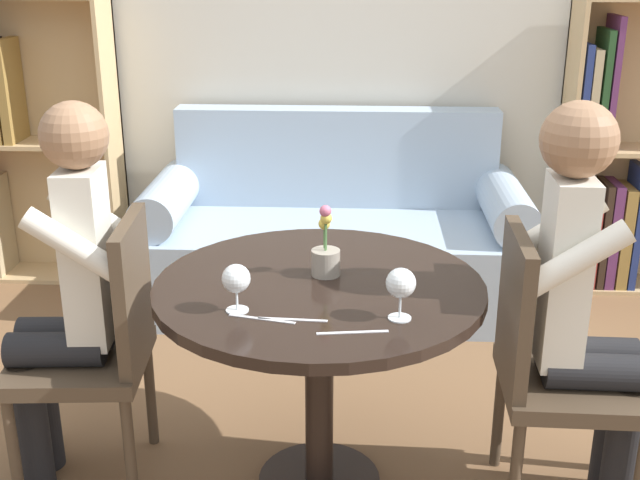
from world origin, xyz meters
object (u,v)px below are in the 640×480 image
at_px(bookshelf_left, 10,137).
at_px(person_left, 66,292).
at_px(chair_right, 549,362).
at_px(flower_vase, 326,254).
at_px(couch, 335,241).
at_px(bookshelf_right, 624,169).
at_px(person_right, 586,302).
at_px(wine_glass_right, 401,285).
at_px(chair_left, 100,342).
at_px(wine_glass_left, 236,280).

xyz_separation_m(bookshelf_left, person_left, (0.91, -1.76, -0.08)).
bearing_deg(chair_right, flower_vase, 82.82).
relative_size(bookshelf_left, chair_right, 1.63).
xyz_separation_m(couch, bookshelf_left, (-1.70, 0.27, 0.44)).
bearing_deg(chair_right, bookshelf_right, -21.13).
bearing_deg(chair_right, bookshelf_left, 54.24).
relative_size(person_right, wine_glass_right, 8.81).
height_order(bookshelf_left, bookshelf_right, same).
xyz_separation_m(chair_right, person_right, (0.08, -0.00, 0.20)).
xyz_separation_m(couch, flower_vase, (0.02, -1.45, 0.48)).
bearing_deg(chair_left, person_right, 83.25).
height_order(wine_glass_left, wine_glass_right, wine_glass_right).
relative_size(person_left, wine_glass_right, 8.64).
height_order(chair_right, flower_vase, flower_vase).
height_order(wine_glass_left, flower_vase, flower_vase).
relative_size(bookshelf_left, wine_glass_left, 10.70).
relative_size(person_left, wine_glass_left, 9.21).
relative_size(chair_left, chair_right, 1.00).
xyz_separation_m(bookshelf_left, flower_vase, (1.71, -1.71, 0.04)).
bearing_deg(wine_glass_left, flower_vase, 49.67).
bearing_deg(person_right, person_left, 89.20).
bearing_deg(bookshelf_right, couch, -169.60).
bearing_deg(bookshelf_left, bookshelf_right, 0.01).
distance_m(chair_right, wine_glass_right, 0.61).
relative_size(bookshelf_left, person_left, 1.16).
bearing_deg(person_left, chair_right, 83.79).
bearing_deg(person_right, wine_glass_left, 100.94).
relative_size(chair_left, person_left, 0.71).
bearing_deg(person_right, flower_vase, 83.50).
height_order(chair_left, wine_glass_left, chair_left).
bearing_deg(chair_right, wine_glass_left, 102.02).
xyz_separation_m(chair_left, chair_right, (1.40, -0.07, 0.00)).
bearing_deg(bookshelf_left, person_right, -36.27).
xyz_separation_m(couch, wine_glass_right, (0.23, -1.75, 0.52)).
bearing_deg(chair_left, flower_vase, 88.85).
xyz_separation_m(couch, bookshelf_right, (1.45, 0.27, 0.32)).
distance_m(chair_right, flower_vase, 0.75).
height_order(chair_right, wine_glass_left, chair_right).
xyz_separation_m(bookshelf_left, chair_left, (1.00, -1.75, -0.26)).
xyz_separation_m(chair_left, wine_glass_left, (0.48, -0.24, 0.32)).
height_order(bookshelf_right, wine_glass_right, bookshelf_right).
bearing_deg(wine_glass_left, chair_right, 10.62).
relative_size(bookshelf_right, person_right, 1.14).
relative_size(bookshelf_right, wine_glass_right, 10.04).
bearing_deg(flower_vase, chair_left, -177.13).
distance_m(wine_glass_right, flower_vase, 0.37).
bearing_deg(chair_left, bookshelf_right, 125.07).
height_order(bookshelf_left, person_right, bookshelf_left).
bearing_deg(flower_vase, chair_right, -8.58).
bearing_deg(person_left, person_right, 83.78).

